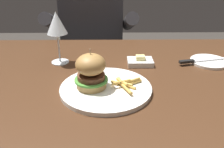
{
  "coord_description": "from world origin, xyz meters",
  "views": [
    {
      "loc": [
        0.04,
        -0.8,
        1.14
      ],
      "look_at": [
        0.05,
        -0.08,
        0.78
      ],
      "focal_mm": 40.0,
      "sensor_mm": 36.0,
      "label": 1
    }
  ],
  "objects": [
    {
      "name": "fries_pile",
      "position": [
        0.09,
        -0.11,
        0.76
      ],
      "size": [
        0.1,
        0.11,
        0.02
      ],
      "color": "gold",
      "rests_on": "main_plate"
    },
    {
      "name": "bread_plate",
      "position": [
        0.44,
        0.11,
        0.74
      ],
      "size": [
        0.15,
        0.15,
        0.01
      ],
      "primitive_type": "cylinder",
      "color": "white",
      "rests_on": "dining_table"
    },
    {
      "name": "main_plate",
      "position": [
        0.03,
        -0.11,
        0.75
      ],
      "size": [
        0.29,
        0.29,
        0.01
      ],
      "primitive_type": "cylinder",
      "color": "white",
      "rests_on": "dining_table"
    },
    {
      "name": "butter_dish",
      "position": [
        0.16,
        0.1,
        0.75
      ],
      "size": [
        0.1,
        0.07,
        0.04
      ],
      "color": "white",
      "rests_on": "dining_table"
    },
    {
      "name": "table_knife",
      "position": [
        0.39,
        0.1,
        0.75
      ],
      "size": [
        0.2,
        0.06,
        0.01
      ],
      "color": "silver",
      "rests_on": "bread_plate"
    },
    {
      "name": "dining_table",
      "position": [
        0.0,
        0.0,
        0.66
      ],
      "size": [
        1.49,
        0.81,
        0.74
      ],
      "color": "#472B19",
      "rests_on": "ground"
    },
    {
      "name": "diner_person",
      "position": [
        -0.06,
        0.68,
        0.56
      ],
      "size": [
        0.51,
        0.36,
        1.18
      ],
      "color": "#282833",
      "rests_on": "ground"
    },
    {
      "name": "burger_sandwich",
      "position": [
        -0.02,
        -0.11,
        0.81
      ],
      "size": [
        0.1,
        0.1,
        0.13
      ],
      "color": "tan",
      "rests_on": "main_plate"
    },
    {
      "name": "wine_glass",
      "position": [
        -0.16,
        0.12,
        0.89
      ],
      "size": [
        0.08,
        0.08,
        0.2
      ],
      "color": "silver",
      "rests_on": "dining_table"
    }
  ]
}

